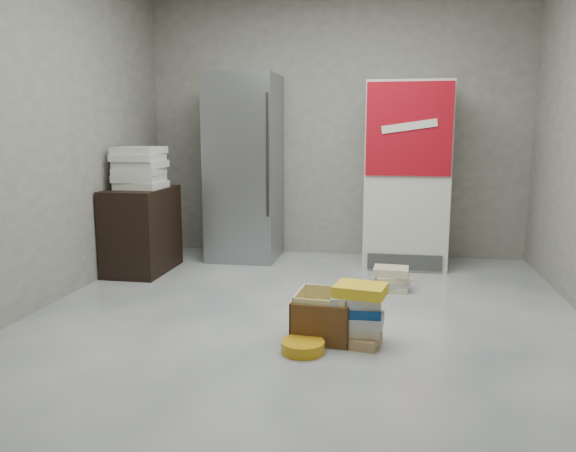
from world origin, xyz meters
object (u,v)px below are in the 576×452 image
Objects in this scene: coke_cooler at (406,175)px; cardboard_box at (324,319)px; wood_shelf at (142,230)px; phonebook_stack_main at (357,314)px; steel_fridge at (244,168)px.

coke_cooler is 4.46× the size of cardboard_box.
wood_shelf is 2.07× the size of phonebook_stack_main.
phonebook_stack_main is (-0.35, -2.25, -0.71)m from coke_cooler.
phonebook_stack_main is 0.96× the size of cardboard_box.
coke_cooler is (1.65, -0.01, -0.05)m from steel_fridge.
coke_cooler is 2.25× the size of wood_shelf.
cardboard_box is at bearing -63.68° from steel_fridge.
coke_cooler is 2.63m from wood_shelf.
steel_fridge reaches higher than phonebook_stack_main.
phonebook_stack_main is (2.13, -1.52, -0.21)m from wood_shelf.
wood_shelf is at bearing 147.64° from phonebook_stack_main.
cardboard_box is (1.08, -2.19, -0.83)m from steel_fridge.
steel_fridge is 2.71m from phonebook_stack_main.
wood_shelf reaches higher than phonebook_stack_main.
steel_fridge is 1.65m from coke_cooler.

